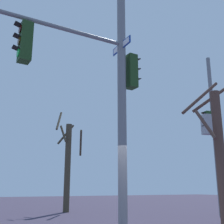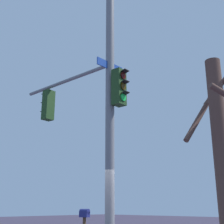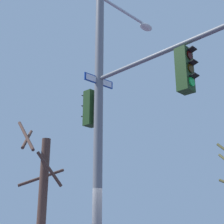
% 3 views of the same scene
% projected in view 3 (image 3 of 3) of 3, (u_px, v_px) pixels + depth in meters
% --- Properties ---
extents(main_signal_pole_assembly, '(3.24, 4.82, 9.16)m').
position_uv_depth(main_signal_pole_assembly, '(112.00, 99.00, 9.52)').
color(main_signal_pole_assembly, slate).
rests_on(main_signal_pole_assembly, ground).
extents(bare_tree_corner, '(2.22, 1.91, 5.29)m').
position_uv_depth(bare_tree_corner, '(41.00, 194.00, 11.65)').
color(bare_tree_corner, brown).
rests_on(bare_tree_corner, ground).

